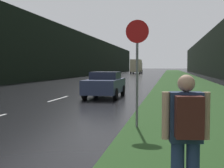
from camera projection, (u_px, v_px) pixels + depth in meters
grass_verge at (183, 80)px, 40.98m from camera, size 6.00×240.00×0.02m
lane_stripe_c at (59, 99)px, 16.67m from camera, size 0.12×3.00×0.01m
lane_stripe_d at (91, 89)px, 23.55m from camera, size 0.12×3.00×0.01m
lane_stripe_e at (109, 84)px, 30.42m from camera, size 0.12×3.00×0.01m
lane_stripe_f at (120, 81)px, 37.30m from camera, size 0.12×3.00×0.01m
treeline_far_side at (73, 54)px, 53.85m from camera, size 2.00×140.00×7.84m
treeline_near_side at (219, 53)px, 49.50m from camera, size 2.00×140.00×7.81m
stop_sign at (137, 63)px, 8.68m from camera, size 0.64×0.07×3.01m
hitchhiker_with_backpack at (186, 133)px, 3.65m from camera, size 0.56×0.44×1.62m
car_passing_near at (105, 84)px, 17.46m from camera, size 1.84×4.18×1.43m
delivery_truck at (136, 66)px, 78.13m from camera, size 2.52×8.33×3.48m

